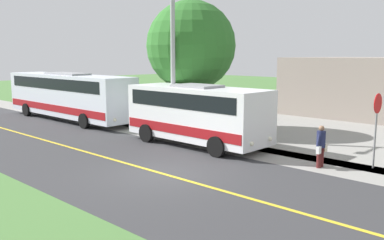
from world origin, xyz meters
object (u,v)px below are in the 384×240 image
(pedestrian_with_bags, at_px, (321,145))
(transit_bus_rear, at_px, (68,94))
(stop_sign, at_px, (377,118))
(tree_curbside, at_px, (191,46))
(street_light_pole, at_px, (171,50))
(shuttle_bus_front, at_px, (197,112))

(pedestrian_with_bags, bearing_deg, transit_bus_rear, -88.98)
(pedestrian_with_bags, distance_m, stop_sign, 2.30)
(tree_curbside, bearing_deg, transit_bus_rear, -70.93)
(stop_sign, relative_size, street_light_pole, 0.35)
(shuttle_bus_front, distance_m, pedestrian_with_bags, 6.28)
(stop_sign, distance_m, street_light_pole, 10.28)
(shuttle_bus_front, height_order, tree_curbside, tree_curbside)
(street_light_pole, distance_m, tree_curbside, 2.72)
(pedestrian_with_bags, distance_m, street_light_pole, 9.10)
(stop_sign, height_order, tree_curbside, tree_curbside)
(transit_bus_rear, distance_m, tree_curbside, 9.48)
(tree_curbside, bearing_deg, shuttle_bus_front, 47.29)
(transit_bus_rear, distance_m, pedestrian_with_bags, 17.83)
(stop_sign, xyz_separation_m, street_light_pole, (1.22, -9.88, 2.57))
(street_light_pole, bearing_deg, transit_bus_rear, -87.52)
(transit_bus_rear, distance_m, street_light_pole, 9.89)
(pedestrian_with_bags, height_order, stop_sign, stop_sign)
(shuttle_bus_front, xyz_separation_m, tree_curbside, (-2.86, -3.10, 3.20))
(transit_bus_rear, relative_size, pedestrian_with_bags, 7.33)
(shuttle_bus_front, bearing_deg, pedestrian_with_bags, 92.24)
(shuttle_bus_front, bearing_deg, stop_sign, 101.31)
(shuttle_bus_front, bearing_deg, transit_bus_rear, -89.64)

